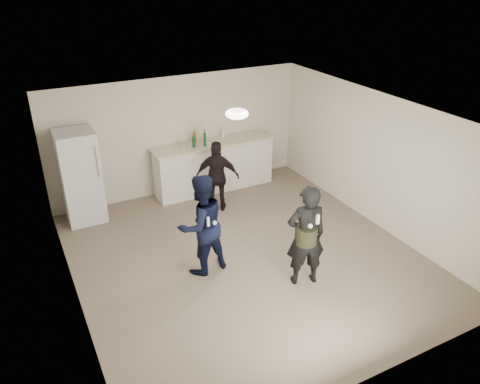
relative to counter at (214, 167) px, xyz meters
name	(u,v)px	position (x,y,z in m)	size (l,w,h in m)	color
floor	(245,256)	(-0.65, -2.67, -0.53)	(6.00, 6.00, 0.00)	#6B5B4C
ceiling	(246,116)	(-0.65, -2.67, 1.98)	(6.00, 6.00, 0.00)	silver
wall_back	(179,135)	(-0.65, 0.33, 0.72)	(6.00, 6.00, 0.00)	beige
wall_front	(375,300)	(-0.65, -5.67, 0.72)	(6.00, 6.00, 0.00)	beige
wall_left	(67,233)	(-3.40, -2.67, 0.72)	(6.00, 6.00, 0.00)	beige
wall_right	(377,161)	(2.10, -2.67, 0.72)	(6.00, 6.00, 0.00)	beige
counter	(214,167)	(0.00, 0.00, 0.00)	(2.60, 0.56, 1.05)	silver
counter_top	(214,143)	(0.00, 0.00, 0.55)	(2.68, 0.64, 0.04)	beige
fridge	(80,177)	(-2.79, -0.07, 0.38)	(0.70, 0.70, 1.80)	silver
fridge_handle	(97,161)	(-2.51, -0.44, 0.78)	(0.02, 0.02, 0.60)	silver
ceiling_dome	(237,114)	(-0.65, -2.37, 1.93)	(0.36, 0.36, 0.16)	white
shaker	(184,144)	(-0.68, -0.03, 0.65)	(0.08, 0.08, 0.17)	silver
man	(201,225)	(-1.44, -2.67, 0.32)	(0.82, 0.64, 1.69)	#0D1539
woman	(306,236)	(-0.15, -3.68, 0.31)	(0.61, 0.40, 1.67)	black
camo_shorts	(306,235)	(-0.15, -3.68, 0.32)	(0.34, 0.34, 0.28)	#2D3216
spectator	(218,177)	(-0.34, -0.91, 0.21)	(0.86, 0.36, 1.46)	black
remote_man	(208,222)	(-1.44, -2.95, 0.53)	(0.04, 0.04, 0.15)	white
nunchuk_man	(215,223)	(-1.32, -2.92, 0.45)	(0.07, 0.07, 0.07)	white
remote_woman	(318,219)	(-0.15, -3.93, 0.72)	(0.04, 0.04, 0.15)	white
nunchuk_woman	(310,226)	(-0.25, -3.90, 0.62)	(0.07, 0.07, 0.07)	white
bottle_cluster	(203,139)	(-0.24, 0.02, 0.68)	(0.85, 0.35, 0.28)	#123F21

